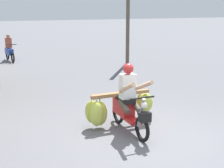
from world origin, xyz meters
TOP-DOWN VIEW (x-y plane):
  - ground_plane at (0.00, 0.00)m, footprint 120.00×120.00m
  - motorbike_main_loaded at (-0.27, 0.82)m, footprint 1.82×1.76m
  - motorbike_distant_ahead_left at (-1.70, 11.71)m, footprint 0.52×1.61m
  - utility_pole at (3.69, 8.60)m, footprint 0.18×0.18m

SIDE VIEW (x-z plane):
  - ground_plane at x=0.00m, z-range 0.00..0.00m
  - motorbike_main_loaded at x=-0.27m, z-range -0.25..1.33m
  - motorbike_distant_ahead_left at x=-1.70m, z-range -0.13..1.27m
  - utility_pole at x=3.69m, z-range 0.00..5.75m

